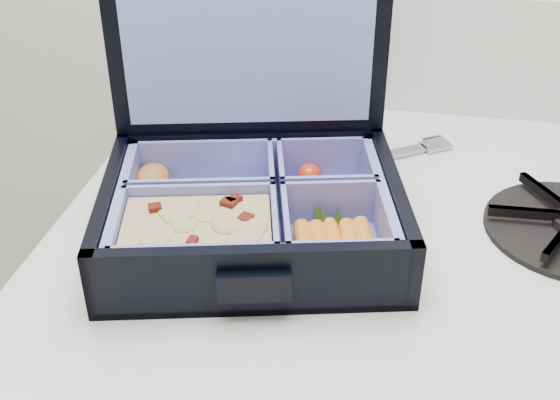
# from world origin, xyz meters

# --- Properties ---
(bento_box) EXTENTS (0.29, 0.25, 0.06)m
(bento_box) POSITION_xyz_m (0.47, 1.62, 0.94)
(bento_box) COLOR black
(bento_box) RESTS_ON stove
(burner_grate_rear) EXTENTS (0.19, 0.19, 0.02)m
(burner_grate_rear) POSITION_xyz_m (0.45, 1.84, 0.92)
(burner_grate_rear) COLOR black
(burner_grate_rear) RESTS_ON stove
(fork) EXTENTS (0.18, 0.13, 0.01)m
(fork) POSITION_xyz_m (0.56, 1.78, 0.91)
(fork) COLOR #9C9DB0
(fork) RESTS_ON stove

